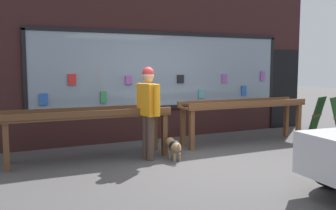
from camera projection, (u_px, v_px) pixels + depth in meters
ground_plane at (201, 163)px, 6.56m from camera, size 40.00×40.00×0.00m
shopfront_facade at (151, 63)px, 8.54m from camera, size 8.98×0.29×3.57m
display_table_left at (88, 118)px, 6.71m from camera, size 2.97×0.80×0.93m
display_table_right at (243, 108)px, 8.19m from camera, size 2.97×0.70×0.95m
person_browsing at (148, 106)px, 6.70m from camera, size 0.28×0.66×1.67m
small_dog at (174, 146)px, 6.77m from camera, size 0.23×0.59×0.37m
sandwich_board_sign at (327, 116)px, 9.03m from camera, size 0.75×0.90×0.93m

